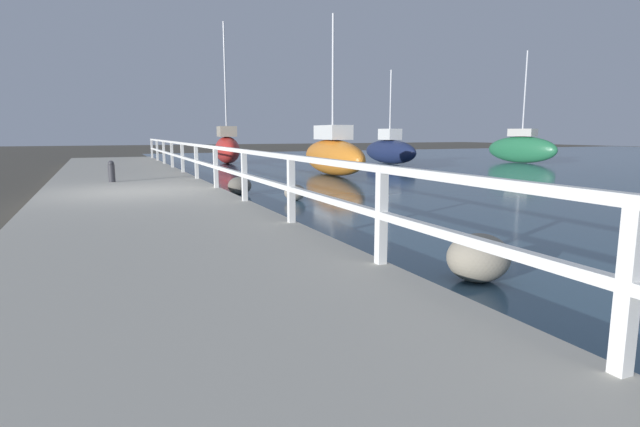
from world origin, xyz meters
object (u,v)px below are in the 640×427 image
mooring_bollard (112,171)px  sailboat_green (521,148)px  sailboat_red (227,148)px  sailboat_orange (333,155)px  sailboat_navy (389,150)px

mooring_bollard → sailboat_green: sailboat_green is taller
sailboat_green → mooring_bollard: bearing=-175.4°
sailboat_red → sailboat_orange: bearing=-71.2°
sailboat_green → sailboat_navy: bearing=151.3°
sailboat_orange → sailboat_green: 13.60m
sailboat_green → sailboat_red: bearing=146.7°
sailboat_navy → mooring_bollard: bearing=-147.7°
mooring_bollard → sailboat_navy: 16.59m
sailboat_orange → sailboat_navy: bearing=45.9°
sailboat_green → sailboat_red: size_ratio=0.81×
sailboat_green → sailboat_navy: size_ratio=1.19×
sailboat_green → sailboat_navy: (-7.26, 2.30, -0.09)m
sailboat_green → sailboat_navy: sailboat_green is taller
mooring_bollard → sailboat_green: 22.42m
sailboat_orange → sailboat_green: (13.25, 3.06, 0.01)m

